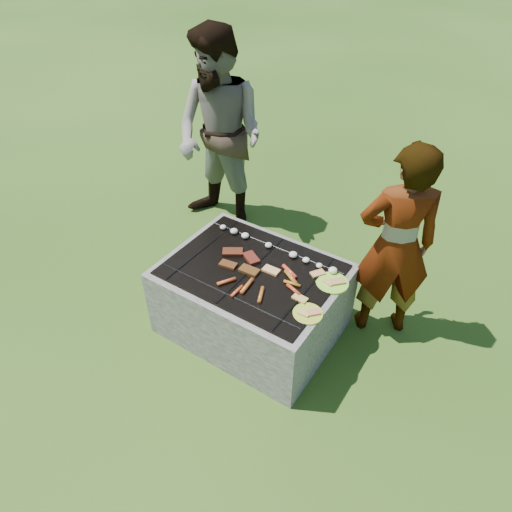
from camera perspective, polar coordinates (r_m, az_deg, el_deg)
The scene contains 10 objects.
lawn at distance 3.79m, azimuth -0.42°, elevation -8.68°, with size 60.00×60.00×0.00m, color #234511.
fire_pit at distance 3.59m, azimuth -0.44°, elevation -5.63°, with size 1.30×1.00×0.62m.
mushrooms at distance 3.53m, azimuth 2.54°, elevation 1.01°, with size 1.06×0.06×0.04m.
pork_slabs at distance 3.43m, azimuth -1.89°, elevation -0.53°, with size 0.39×0.28×0.02m.
sausages at distance 3.23m, azimuth 1.51°, elevation -3.41°, with size 0.55×0.49×0.03m.
bread_on_grate at distance 3.29m, azimuth 4.40°, elevation -2.78°, with size 0.44×0.39×0.02m.
plate_far at distance 3.30m, azimuth 9.55°, elevation -3.33°, with size 0.31×0.31×0.03m.
plate_near at distance 3.06m, azimuth 6.51°, elevation -7.17°, with size 0.23×0.23×0.03m.
cook at distance 3.42m, azimuth 17.06°, elevation 1.19°, with size 0.59×0.38×1.61m, color gray.
bystander at distance 4.48m, azimuth -4.50°, elevation 14.71°, with size 0.95×0.74×1.95m, color gray.
Camera 1 is at (1.44, -2.12, 2.79)m, focal length 32.00 mm.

